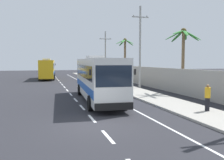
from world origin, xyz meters
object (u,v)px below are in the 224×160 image
Objects in this scene: palm_nearest at (183,46)px; palm_second at (125,52)px; utility_pole_mid at (140,46)px; utility_pole_far at (105,54)px; motorcycle_beside_bus at (103,83)px; pedestrian_near_kerb at (208,97)px; coach_bus_far_lane at (47,69)px; coach_bus_foreground at (97,77)px.

palm_second is at bearing 90.84° from palm_nearest.
palm_second is at bearing 79.47° from utility_pole_mid.
utility_pole_far reaches higher than palm_second.
palm_second reaches higher than motorcycle_beside_bus.
utility_pole_far reaches higher than pedestrian_near_kerb.
coach_bus_far_lane is at bearing 169.36° from utility_pole_far.
pedestrian_near_kerb reaches higher than motorcycle_beside_bus.
palm_second is at bearing -29.74° from coach_bus_far_lane.
utility_pole_far is at bearing 111.66° from palm_second.
utility_pole_mid is at bearing -108.99° from pedestrian_near_kerb.
pedestrian_near_kerb is at bearing -74.76° from coach_bus_far_lane.
palm_second is (9.01, 19.42, 2.82)m from coach_bus_foreground.
coach_bus_foreground is 25.71m from utility_pole_far.
palm_nearest is 17.49m from palm_second.
utility_pole_far is 1.32× the size of palm_nearest.
utility_pole_mid is at bearing 115.75° from palm_nearest.
coach_bus_foreground reaches higher than coach_bus_far_lane.
palm_nearest is at bearing 11.74° from coach_bus_foreground.
palm_second is (12.55, -7.17, 2.84)m from coach_bus_far_lane.
coach_bus_far_lane is 10.99m from utility_pole_far.
utility_pole_mid is 17.45m from utility_pole_far.
palm_nearest reaches higher than coach_bus_foreground.
pedestrian_near_kerb is 0.24× the size of palm_second.
palm_nearest is at bearing -64.25° from utility_pole_mid.
coach_bus_far_lane is 1.24× the size of utility_pole_far.
motorcycle_beside_bus is 16.60m from utility_pole_far.
motorcycle_beside_bus is 12.82m from palm_second.
coach_bus_foreground reaches higher than motorcycle_beside_bus.
utility_pole_mid is at bearing -62.11° from coach_bus_far_lane.
motorcycle_beside_bus is at bearing 155.12° from utility_pole_mid.
coach_bus_foreground is 1.16× the size of coach_bus_far_lane.
palm_nearest is at bearing -84.15° from utility_pole_far.
coach_bus_far_lane reaches higher than motorcycle_beside_bus.
palm_nearest is (2.32, -22.69, 0.22)m from utility_pole_far.
palm_nearest reaches higher than coach_bus_far_lane.
utility_pole_far is 5.60m from palm_second.
pedestrian_near_kerb is at bearing -51.20° from coach_bus_foreground.
utility_pole_mid reaches higher than utility_pole_far.
palm_second is (3.41, 26.39, 3.76)m from pedestrian_near_kerb.
motorcycle_beside_bus is at bearing -105.41° from utility_pole_far.
coach_bus_foreground is 1.29× the size of utility_pole_mid.
palm_nearest is (2.53, -5.25, -0.27)m from utility_pole_mid.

